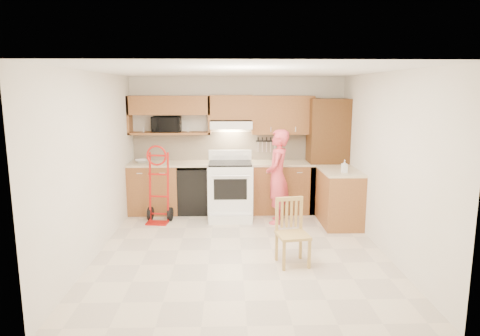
{
  "coord_description": "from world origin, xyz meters",
  "views": [
    {
      "loc": [
        -0.17,
        -5.76,
        2.26
      ],
      "look_at": [
        0.0,
        0.5,
        1.1
      ],
      "focal_mm": 31.76,
      "sensor_mm": 36.0,
      "label": 1
    }
  ],
  "objects_px": {
    "hand_truck": "(158,188)",
    "dining_chair": "(293,233)",
    "microwave": "(167,124)",
    "range": "(230,185)",
    "person": "(277,177)"
  },
  "relations": [
    {
      "from": "range",
      "to": "dining_chair",
      "type": "height_order",
      "value": "range"
    },
    {
      "from": "range",
      "to": "person",
      "type": "bearing_deg",
      "value": -22.96
    },
    {
      "from": "microwave",
      "to": "hand_truck",
      "type": "relative_size",
      "value": 0.43
    },
    {
      "from": "dining_chair",
      "to": "microwave",
      "type": "bearing_deg",
      "value": 117.23
    },
    {
      "from": "microwave",
      "to": "person",
      "type": "bearing_deg",
      "value": -21.8
    },
    {
      "from": "range",
      "to": "person",
      "type": "xyz_separation_m",
      "value": [
        0.8,
        -0.34,
        0.22
      ]
    },
    {
      "from": "range",
      "to": "person",
      "type": "distance_m",
      "value": 0.9
    },
    {
      "from": "microwave",
      "to": "range",
      "type": "bearing_deg",
      "value": -21.37
    },
    {
      "from": "microwave",
      "to": "dining_chair",
      "type": "bearing_deg",
      "value": -52.56
    },
    {
      "from": "hand_truck",
      "to": "dining_chair",
      "type": "xyz_separation_m",
      "value": [
        2.04,
        -1.86,
        -0.17
      ]
    },
    {
      "from": "person",
      "to": "hand_truck",
      "type": "height_order",
      "value": "person"
    },
    {
      "from": "microwave",
      "to": "range",
      "type": "relative_size",
      "value": 0.45
    },
    {
      "from": "range",
      "to": "dining_chair",
      "type": "relative_size",
      "value": 1.34
    },
    {
      "from": "person",
      "to": "dining_chair",
      "type": "distance_m",
      "value": 1.85
    },
    {
      "from": "microwave",
      "to": "person",
      "type": "xyz_separation_m",
      "value": [
        1.97,
        -0.81,
        -0.83
      ]
    }
  ]
}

